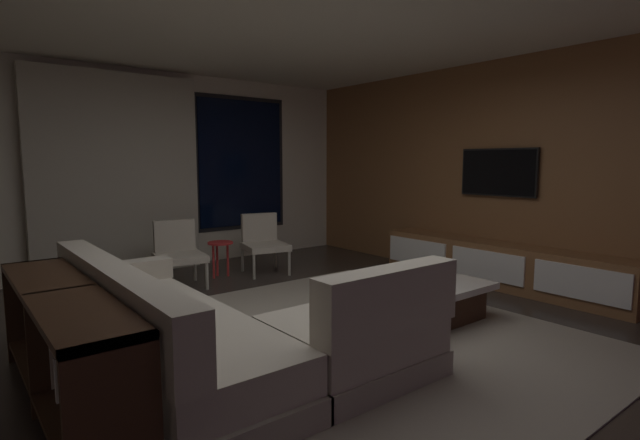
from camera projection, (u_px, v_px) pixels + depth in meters
name	position (u px, v px, depth m)	size (l,w,h in m)	color
floor	(319.00, 342.00, 3.99)	(9.20, 9.20, 0.00)	#332B26
back_wall_with_window	(152.00, 172.00, 6.61)	(6.60, 0.30, 2.70)	beige
media_wall	(522.00, 173.00, 5.71)	(0.12, 7.80, 2.70)	brown
ceiling	(319.00, 0.00, 3.67)	(8.20, 8.20, 0.00)	beige
area_rug	(359.00, 335.00, 4.13)	(3.20, 3.80, 0.01)	gray
sectional_couch	(216.00, 335.00, 3.33)	(1.98, 2.50, 0.82)	#A49C8C
coffee_table	(410.00, 298.00, 4.61)	(1.16, 1.16, 0.36)	#392315
book_stack_on_coffee_table	(419.00, 277.00, 4.48)	(0.29, 0.20, 0.11)	#394CC0
accent_chair_near_window	(263.00, 240.00, 6.47)	(0.65, 0.66, 0.78)	#B2ADA0
accent_chair_by_curtain	(178.00, 250.00, 5.74)	(0.62, 0.63, 0.78)	#B2ADA0
side_stool	(220.00, 248.00, 6.19)	(0.32, 0.32, 0.46)	red
media_console	(501.00, 266.00, 5.71)	(0.46, 3.10, 0.52)	brown
mounted_tv	(498.00, 172.00, 5.84)	(0.05, 0.99, 0.58)	black
console_table_behind_couch	(64.00, 342.00, 2.86)	(0.40, 2.10, 0.74)	#392315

